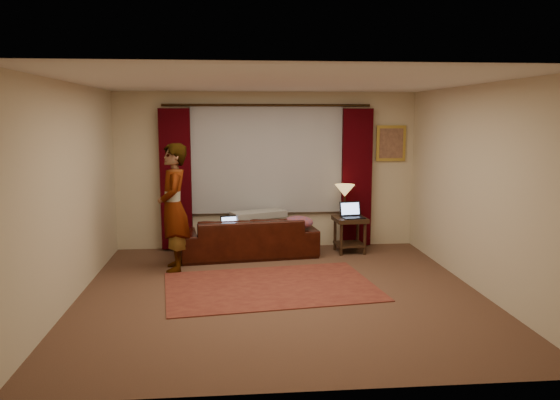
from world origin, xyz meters
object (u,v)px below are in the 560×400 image
object	(u,v)px
laptop_table	(353,210)
end_table	(350,235)
sofa	(248,229)
laptop_sofa	(233,225)
tiffany_lamp	(345,200)
person	(174,208)

from	to	relation	value
laptop_table	end_table	bearing A→B (deg)	101.86
sofa	laptop_sofa	xyz separation A→B (m)	(-0.25, -0.21, 0.12)
laptop_sofa	end_table	size ratio (longest dim) A/B	0.61
sofa	tiffany_lamp	size ratio (longest dim) A/B	4.12
end_table	tiffany_lamp	bearing A→B (deg)	116.95
tiffany_lamp	laptop_table	world-z (taller)	tiffany_lamp
laptop_sofa	person	distance (m)	1.04
sofa	person	distance (m)	1.38
sofa	laptop_table	size ratio (longest dim) A/B	5.61
tiffany_lamp	person	bearing A→B (deg)	-160.86
laptop_sofa	sofa	bearing A→B (deg)	27.58
laptop_table	tiffany_lamp	bearing A→B (deg)	105.39
end_table	person	xyz separation A→B (m)	(-2.73, -0.80, 0.62)
laptop_sofa	tiffany_lamp	size ratio (longest dim) A/B	0.68
end_table	laptop_table	world-z (taller)	laptop_table
person	end_table	bearing A→B (deg)	98.91
person	laptop_sofa	bearing A→B (deg)	113.34
laptop_sofa	person	bearing A→B (deg)	-162.33
laptop_sofa	end_table	xyz separation A→B (m)	(1.90, 0.30, -0.26)
person	tiffany_lamp	bearing A→B (deg)	101.78
laptop_sofa	person	size ratio (longest dim) A/B	0.19
sofa	laptop_table	world-z (taller)	sofa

